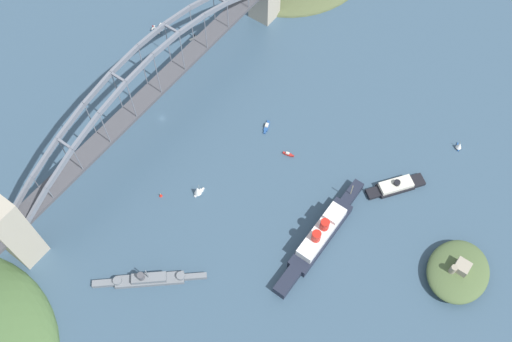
{
  "coord_description": "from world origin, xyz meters",
  "views": [
    {
      "loc": [
        143.93,
        183.99,
        312.7
      ],
      "look_at": [
        0.0,
        79.41,
        8.0
      ],
      "focal_mm": 39.46,
      "sensor_mm": 36.0,
      "label": 1
    }
  ],
  "objects": [
    {
      "name": "ground_plane",
      "position": [
        0.0,
        0.0,
        0.0
      ],
      "size": [
        1400.0,
        1400.0,
        0.0
      ],
      "primitive_type": "plane",
      "color": "#385166"
    },
    {
      "name": "harbor_arch_bridge",
      "position": [
        0.0,
        0.0,
        30.55
      ],
      "size": [
        304.21,
        18.06,
        67.99
      ],
      "color": "#ADA38E",
      "rests_on": "ground"
    },
    {
      "name": "ocean_liner",
      "position": [
        11.77,
        135.49,
        5.67
      ],
      "size": [
        88.6,
        12.24,
        19.33
      ],
      "color": "#1E2333",
      "rests_on": "ground"
    },
    {
      "name": "naval_cruiser",
      "position": [
        92.12,
        70.01,
        2.66
      ],
      "size": [
        45.34,
        52.16,
        16.24
      ],
      "color": "slate",
      "rests_on": "ground"
    },
    {
      "name": "harbor_ferry_steamer",
      "position": [
        -45.73,
        155.3,
        2.37
      ],
      "size": [
        35.3,
        28.94,
        7.77
      ],
      "color": "black",
      "rests_on": "ground"
    },
    {
      "name": "fort_island_mid_harbor",
      "position": [
        -15.63,
        211.6,
        5.12
      ],
      "size": [
        40.99,
        34.6,
        15.74
      ],
      "color": "#4C6038",
      "rests_on": "ground"
    },
    {
      "name": "seaplane_taxiing_near_bridge",
      "position": [
        -58.84,
        -55.03,
        1.95
      ],
      "size": [
        12.0,
        7.69,
        4.9
      ],
      "color": "#B7B7B2",
      "rests_on": "ground"
    },
    {
      "name": "seaplane_second_in_formation",
      "position": [
        -69.08,
        -25.11,
        2.06
      ],
      "size": [
        11.33,
        7.51,
        4.9
      ],
      "color": "#B7B7B2",
      "rests_on": "ground"
    },
    {
      "name": "small_boat_0",
      "position": [
        -35.63,
        62.34,
        0.88
      ],
      "size": [
        10.55,
        5.22,
        2.45
      ],
      "color": "#234C8C",
      "rests_on": "ground"
    },
    {
      "name": "small_boat_1",
      "position": [
        31.04,
        57.02,
        4.21
      ],
      "size": [
        8.5,
        5.03,
        9.11
      ],
      "color": "silver",
      "rests_on": "ground"
    },
    {
      "name": "small_boat_3",
      "position": [
        -26.13,
        86.45,
        0.83
      ],
      "size": [
        2.91,
        7.66,
        2.23
      ],
      "color": "#B2231E",
      "rests_on": "ground"
    },
    {
      "name": "small_boat_4",
      "position": [
        -96.29,
        174.27,
        3.09
      ],
      "size": [
        6.38,
        5.04,
        6.51
      ],
      "color": "#234C8C",
      "rests_on": "ground"
    },
    {
      "name": "channel_marker_buoy",
      "position": [
        46.08,
        38.93,
        1.12
      ],
      "size": [
        2.2,
        2.2,
        2.75
      ],
      "color": "red",
      "rests_on": "ground"
    }
  ]
}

